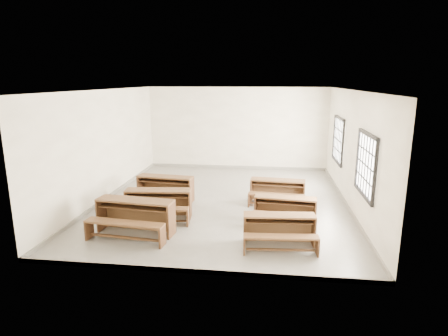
# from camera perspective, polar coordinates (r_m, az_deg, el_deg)

# --- Properties ---
(room) EXTENTS (8.50, 8.50, 3.20)m
(room) POSITION_cam_1_polar(r_m,az_deg,el_deg) (10.52, 0.49, 6.06)
(room) COLOR gray
(room) RESTS_ON ground
(desk_set_0) EXTENTS (1.89, 1.12, 0.81)m
(desk_set_0) POSITION_cam_1_polar(r_m,az_deg,el_deg) (8.86, -13.48, -6.87)
(desk_set_0) COLOR brown
(desk_set_0) RESTS_ON ground
(desk_set_1) EXTENTS (1.74, 1.02, 0.75)m
(desk_set_1) POSITION_cam_1_polar(r_m,az_deg,el_deg) (9.71, -10.01, -5.11)
(desk_set_1) COLOR brown
(desk_set_1) RESTS_ON ground
(desk_set_2) EXTENTS (1.73, 1.03, 0.74)m
(desk_set_2) POSITION_cam_1_polar(r_m,az_deg,el_deg) (11.04, -9.01, -2.84)
(desk_set_2) COLOR brown
(desk_set_2) RESTS_ON ground
(desk_set_3) EXTENTS (1.57, 0.90, 0.68)m
(desk_set_3) POSITION_cam_1_polar(r_m,az_deg,el_deg) (8.14, 8.40, -9.02)
(desk_set_3) COLOR brown
(desk_set_3) RESTS_ON ground
(desk_set_4) EXTENTS (1.57, 0.93, 0.67)m
(desk_set_4) POSITION_cam_1_polar(r_m,az_deg,el_deg) (9.35, 9.30, -6.10)
(desk_set_4) COLOR brown
(desk_set_4) RESTS_ON ground
(desk_set_5) EXTENTS (1.61, 0.93, 0.70)m
(desk_set_5) POSITION_cam_1_polar(r_m,az_deg,el_deg) (10.82, 8.13, -3.28)
(desk_set_5) COLOR brown
(desk_set_5) RESTS_ON ground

